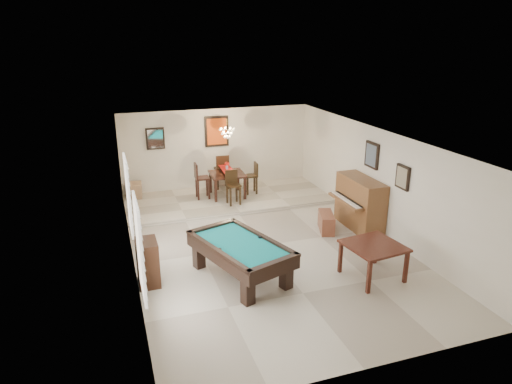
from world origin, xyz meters
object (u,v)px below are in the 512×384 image
flower_vase (227,166)px  chandelier (227,129)px  dining_chair_south (233,188)px  square_table (373,261)px  piano_bench (326,222)px  dining_chair_north (222,171)px  apothecary_chest (148,262)px  corner_bench (135,190)px  dining_table (227,183)px  upright_piano (355,204)px  dining_chair_west (202,181)px  pool_table (241,261)px  dining_chair_east (251,178)px

flower_vase → chandelier: bearing=-97.1°
dining_chair_south → chandelier: bearing=86.2°
square_table → dining_chair_south: (-1.59, 4.77, 0.24)m
flower_vase → chandelier: chandelier is taller
piano_bench → dining_chair_north: size_ratio=0.75×
chandelier → piano_bench: bearing=-58.0°
apothecary_chest → corner_bench: (0.14, 5.07, -0.12)m
square_table → dining_table: dining_table is taller
upright_piano → dining_chair_north: size_ratio=1.44×
upright_piano → flower_vase: upright_piano is taller
dining_chair_west → upright_piano: bearing=-133.0°
flower_vase → dining_chair_west: size_ratio=0.21×
dining_chair_north → corner_bench: dining_chair_north is taller
pool_table → dining_chair_south: 4.03m
apothecary_chest → chandelier: size_ratio=1.54×
dining_chair_south → dining_chair_north: dining_chair_north is taller
apothecary_chest → corner_bench: bearing=88.4°
apothecary_chest → dining_chair_west: (2.05, 4.35, 0.20)m
flower_vase → piano_bench: bearing=-60.1°
dining_chair_east → chandelier: chandelier is taller
upright_piano → piano_bench: upright_piano is taller
upright_piano → apothecary_chest: 5.44m
square_table → upright_piano: upright_piano is taller
piano_bench → corner_bench: size_ratio=1.71×
pool_table → apothecary_chest: (-1.82, 0.35, 0.09)m
dining_chair_south → pool_table: bearing=-108.5°
dining_chair_south → corner_bench: bearing=145.5°
pool_table → flower_vase: (0.98, 4.65, 0.69)m
pool_table → dining_chair_north: bearing=60.8°
pool_table → piano_bench: 3.17m
dining_chair_north → square_table: bearing=105.5°
dining_chair_north → dining_chair_west: (-0.78, -0.74, -0.01)m
piano_bench → chandelier: size_ratio=1.39×
upright_piano → dining_chair_north: (-2.48, 3.94, 0.01)m
dining_chair_south → dining_chair_west: size_ratio=0.91×
upright_piano → dining_chair_south: 3.49m
corner_bench → square_table: bearing=-56.0°
dining_chair_south → corner_bench: size_ratio=2.02×
dining_chair_south → dining_chair_east: size_ratio=1.02×
piano_bench → dining_chair_west: bearing=128.9°
pool_table → square_table: size_ratio=2.11×
apothecary_chest → dining_chair_north: size_ratio=0.84×
pool_table → chandelier: 4.91m
apothecary_chest → dining_table: bearing=57.0°
piano_bench → flower_vase: (-1.77, 3.08, 0.84)m
chandelier → pool_table: bearing=-102.1°
square_table → apothecary_chest: 4.54m
square_table → piano_bench: bearing=85.5°
pool_table → dining_chair_east: size_ratio=2.34×
piano_bench → dining_chair_north: dining_chair_north is taller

